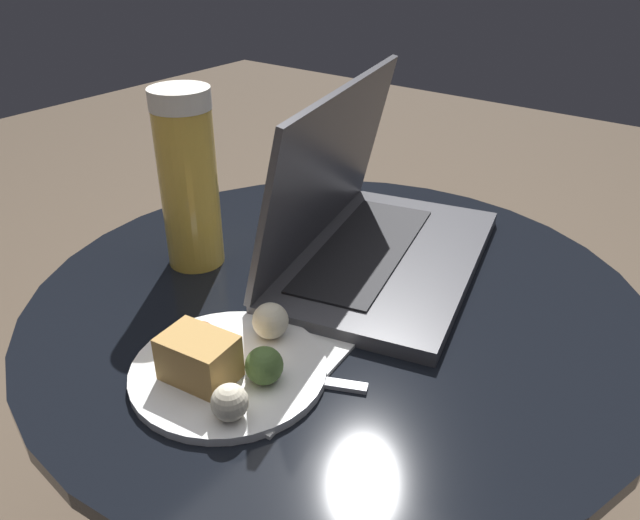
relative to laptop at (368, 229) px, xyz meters
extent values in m
cylinder|color=#515156|center=(-0.09, -0.02, -0.34)|extent=(0.07, 0.07, 0.54)
cylinder|color=black|center=(-0.09, -0.02, -0.06)|extent=(0.73, 0.73, 0.02)
cube|color=white|center=(-0.25, -0.05, -0.05)|extent=(0.17, 0.12, 0.00)
cube|color=#47474C|center=(0.01, -0.03, -0.04)|extent=(0.40, 0.30, 0.02)
cube|color=black|center=(0.00, 0.00, -0.03)|extent=(0.30, 0.17, 0.00)
cube|color=#47474C|center=(-0.01, 0.05, 0.08)|extent=(0.37, 0.14, 0.21)
cube|color=black|center=(-0.01, 0.05, 0.08)|extent=(0.33, 0.12, 0.19)
cylinder|color=gold|center=(-0.13, 0.18, 0.05)|extent=(0.07, 0.07, 0.20)
cylinder|color=white|center=(-0.13, 0.18, 0.17)|extent=(0.07, 0.07, 0.02)
cylinder|color=white|center=(-0.27, -0.02, -0.04)|extent=(0.20, 0.20, 0.01)
cube|color=tan|center=(-0.30, -0.01, -0.02)|extent=(0.06, 0.07, 0.05)
sphere|color=beige|center=(-0.21, -0.02, -0.02)|extent=(0.04, 0.04, 0.04)
sphere|color=#4C6B33|center=(-0.27, -0.06, -0.02)|extent=(0.04, 0.04, 0.04)
sphere|color=beige|center=(-0.32, -0.07, -0.02)|extent=(0.03, 0.03, 0.03)
sphere|color=#9E5B38|center=(-0.26, 0.03, -0.03)|extent=(0.03, 0.03, 0.03)
cube|color=silver|center=(-0.24, -0.08, -0.05)|extent=(0.06, 0.12, 0.00)
cube|color=silver|center=(-0.28, 0.00, -0.05)|extent=(0.04, 0.06, 0.00)
camera|label=1|loc=(-0.61, -0.38, 0.36)|focal=35.00mm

